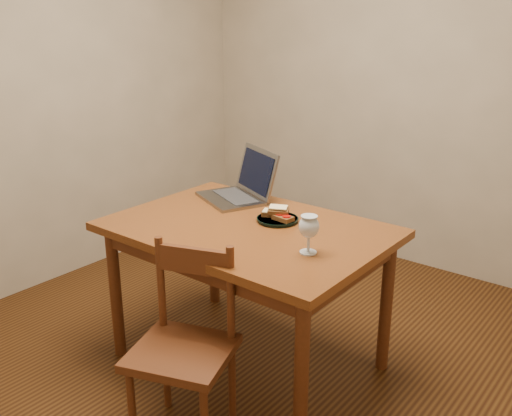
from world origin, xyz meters
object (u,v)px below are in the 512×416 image
Objects in this scene: milk_glass at (309,234)px; laptop at (243,186)px; chair at (184,339)px; plate at (278,220)px; table at (248,243)px.

milk_glass is 0.81m from laptop.
milk_glass is 0.36× the size of laptop.
chair is at bearing -40.70° from laptop.
plate is 1.21× the size of milk_glass.
table is at bearing -117.34° from plate.
table is at bearing 83.04° from chair.
plate is (-0.06, 0.72, 0.30)m from chair.
plate is at bearing 62.66° from table.
table is 0.62m from chair.
chair reaches higher than table.
chair is at bearing -85.37° from plate.
laptop is (-0.30, 0.32, 0.16)m from table.
plate reaches higher than table.
milk_glass reaches higher than plate.
plate is (0.07, 0.14, 0.09)m from table.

